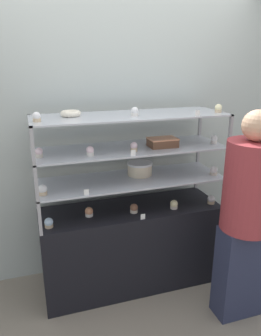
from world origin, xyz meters
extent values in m
plane|color=gray|center=(0.00, 0.00, 0.00)|extent=(20.00, 20.00, 0.00)
cube|color=#A8B2AD|center=(0.00, 0.39, 1.30)|extent=(8.00, 0.05, 2.60)
cube|color=black|center=(0.00, 0.00, 0.37)|extent=(1.51, 0.50, 0.73)
cube|color=#99999E|center=(-0.74, 0.24, 0.86)|extent=(0.02, 0.02, 0.26)
cube|color=#99999E|center=(0.74, 0.24, 0.86)|extent=(0.02, 0.02, 0.26)
cube|color=#99999E|center=(-0.74, -0.24, 0.86)|extent=(0.02, 0.02, 0.26)
cube|color=#99999E|center=(0.74, -0.24, 0.86)|extent=(0.02, 0.02, 0.26)
cube|color=#B7BCC6|center=(0.00, 0.00, 0.99)|extent=(1.51, 0.50, 0.01)
cube|color=#99999E|center=(-0.74, 0.24, 1.13)|extent=(0.02, 0.02, 0.26)
cube|color=#99999E|center=(0.74, 0.24, 1.13)|extent=(0.02, 0.02, 0.26)
cube|color=#99999E|center=(-0.74, -0.24, 1.13)|extent=(0.02, 0.02, 0.26)
cube|color=#99999E|center=(0.74, -0.24, 1.13)|extent=(0.02, 0.02, 0.26)
cube|color=#B7BCC6|center=(0.00, 0.00, 1.25)|extent=(1.51, 0.50, 0.01)
cube|color=#99999E|center=(-0.74, 0.24, 1.39)|extent=(0.02, 0.02, 0.26)
cube|color=#99999E|center=(0.74, 0.24, 1.39)|extent=(0.02, 0.02, 0.26)
cube|color=#99999E|center=(-0.74, -0.24, 1.39)|extent=(0.02, 0.02, 0.26)
cube|color=#99999E|center=(0.74, -0.24, 1.39)|extent=(0.02, 0.02, 0.26)
cube|color=#B7BCC6|center=(0.00, 0.00, 1.51)|extent=(1.51, 0.50, 0.01)
cylinder|color=beige|center=(0.10, 0.07, 1.04)|extent=(0.20, 0.20, 0.09)
cylinder|color=white|center=(0.10, 0.07, 1.10)|extent=(0.21, 0.21, 0.02)
cube|color=brown|center=(0.26, -0.05, 1.29)|extent=(0.22, 0.15, 0.06)
cube|color=#E5996B|center=(0.26, -0.05, 1.32)|extent=(0.23, 0.16, 0.01)
cylinder|color=#CCB28C|center=(-0.68, -0.13, 0.75)|extent=(0.06, 0.06, 0.03)
sphere|color=silver|center=(-0.68, -0.13, 0.78)|extent=(0.06, 0.06, 0.06)
cylinder|color=white|center=(-0.36, -0.04, 0.75)|extent=(0.06, 0.06, 0.03)
sphere|color=#E5996B|center=(-0.36, -0.04, 0.78)|extent=(0.06, 0.06, 0.06)
cylinder|color=beige|center=(0.00, -0.09, 0.75)|extent=(0.06, 0.06, 0.03)
sphere|color=#8C5B42|center=(0.00, -0.09, 0.78)|extent=(0.06, 0.06, 0.06)
cylinder|color=beige|center=(0.34, -0.12, 0.75)|extent=(0.06, 0.06, 0.03)
sphere|color=#F4EAB2|center=(0.34, -0.12, 0.78)|extent=(0.06, 0.06, 0.06)
cylinder|color=#CCB28C|center=(0.69, -0.13, 0.75)|extent=(0.06, 0.06, 0.03)
sphere|color=white|center=(0.69, -0.13, 0.78)|extent=(0.06, 0.06, 0.06)
cube|color=white|center=(0.03, -0.23, 0.75)|extent=(0.04, 0.00, 0.04)
cylinder|color=#CCB28C|center=(-0.70, -0.12, 1.01)|extent=(0.06, 0.06, 0.03)
sphere|color=white|center=(-0.70, -0.12, 1.04)|extent=(0.07, 0.07, 0.07)
cylinder|color=beige|center=(0.70, -0.12, 1.01)|extent=(0.06, 0.06, 0.03)
sphere|color=white|center=(0.70, -0.12, 1.04)|extent=(0.07, 0.07, 0.07)
cube|color=white|center=(-0.41, -0.23, 1.02)|extent=(0.04, 0.00, 0.04)
cylinder|color=beige|center=(-0.70, -0.06, 1.27)|extent=(0.05, 0.05, 0.03)
sphere|color=silver|center=(-0.70, -0.06, 1.30)|extent=(0.06, 0.06, 0.06)
cylinder|color=white|center=(-0.35, -0.13, 1.27)|extent=(0.05, 0.05, 0.03)
sphere|color=silver|center=(-0.35, -0.13, 1.30)|extent=(0.06, 0.06, 0.06)
cylinder|color=#CCB28C|center=(-0.01, -0.11, 1.27)|extent=(0.05, 0.05, 0.03)
sphere|color=silver|center=(-0.01, -0.11, 1.30)|extent=(0.06, 0.06, 0.06)
cylinder|color=white|center=(0.70, -0.08, 1.27)|extent=(0.05, 0.05, 0.03)
sphere|color=white|center=(0.70, -0.08, 1.30)|extent=(0.06, 0.06, 0.06)
cube|color=white|center=(-0.05, -0.23, 1.28)|extent=(0.04, 0.00, 0.04)
cylinder|color=#CCB28C|center=(-0.70, -0.09, 1.53)|extent=(0.05, 0.05, 0.02)
sphere|color=white|center=(-0.70, -0.09, 1.56)|extent=(0.06, 0.06, 0.06)
cylinder|color=white|center=(0.01, -0.07, 1.53)|extent=(0.05, 0.05, 0.02)
sphere|color=white|center=(0.01, -0.07, 1.56)|extent=(0.06, 0.06, 0.06)
cylinder|color=#CCB28C|center=(0.70, -0.11, 1.53)|extent=(0.05, 0.05, 0.02)
sphere|color=#F4EAB2|center=(0.70, -0.11, 1.56)|extent=(0.06, 0.06, 0.06)
cube|color=white|center=(0.45, -0.23, 1.54)|extent=(0.04, 0.00, 0.04)
torus|color=#EFE5CC|center=(-0.45, 0.06, 1.54)|extent=(0.15, 0.15, 0.04)
cube|color=#282D47|center=(0.68, -0.62, 0.37)|extent=(0.36, 0.20, 0.75)
cylinder|color=#993338|center=(0.68, -0.62, 1.08)|extent=(0.38, 0.38, 0.65)
sphere|color=tan|center=(0.68, -0.62, 1.51)|extent=(0.21, 0.21, 0.21)
camera|label=1|loc=(-0.77, -2.39, 1.92)|focal=35.00mm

